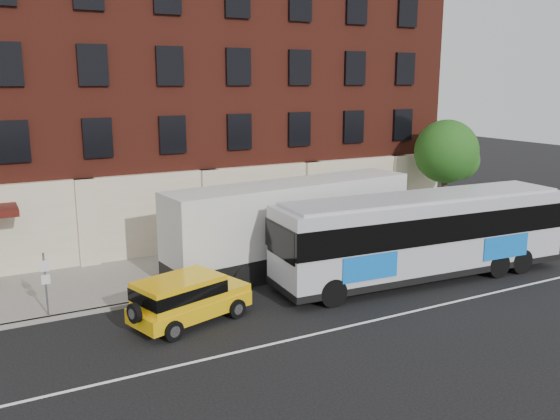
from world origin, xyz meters
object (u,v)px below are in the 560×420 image
street_tree (447,154)px  yellow_suv (186,297)px  sign_pole (46,281)px  city_bus (423,233)px  shipping_container (292,226)px

street_tree → yellow_suv: (-17.74, -6.03, -3.41)m
sign_pole → city_bus: (15.02, -2.83, 0.60)m
city_bus → yellow_suv: bearing=179.3°
sign_pole → city_bus: bearing=-10.7°
sign_pole → shipping_container: (10.73, 1.10, 0.54)m
street_tree → city_bus: street_tree is taller
street_tree → city_bus: 9.64m
yellow_suv → sign_pole: bearing=147.9°
city_bus → shipping_container: shipping_container is taller
shipping_container → yellow_suv: bearing=-149.5°
street_tree → city_bus: bearing=-138.7°
street_tree → yellow_suv: bearing=-161.2°
yellow_suv → city_bus: bearing=-0.7°
sign_pole → street_tree: size_ratio=0.40×
street_tree → shipping_container: bearing=-168.8°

